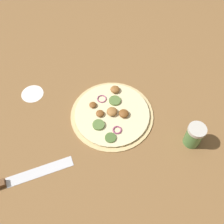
{
  "coord_description": "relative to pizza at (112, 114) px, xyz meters",
  "views": [
    {
      "loc": [
        -0.42,
        -0.23,
        0.73
      ],
      "look_at": [
        0.0,
        0.0,
        0.02
      ],
      "focal_mm": 42.0,
      "sensor_mm": 36.0,
      "label": 1
    }
  ],
  "objects": [
    {
      "name": "knife",
      "position": [
        -0.35,
        0.15,
        -0.0
      ],
      "size": [
        0.24,
        0.21,
        0.02
      ],
      "rotation": [
        0.0,
        0.0,
        5.57
      ],
      "color": "silver",
      "rests_on": "ground_plane"
    },
    {
      "name": "pizza",
      "position": [
        0.0,
        0.0,
        0.0
      ],
      "size": [
        0.28,
        0.28,
        0.03
      ],
      "color": "#D6B77A",
      "rests_on": "ground_plane"
    },
    {
      "name": "flour_patch",
      "position": [
        -0.06,
        0.29,
        -0.01
      ],
      "size": [
        0.08,
        0.08,
        0.0
      ],
      "color": "white",
      "rests_on": "ground_plane"
    },
    {
      "name": "spice_jar",
      "position": [
        0.03,
        -0.27,
        0.03
      ],
      "size": [
        0.05,
        0.05,
        0.08
      ],
      "color": "#4C7F42",
      "rests_on": "ground_plane"
    },
    {
      "name": "ground_plane",
      "position": [
        -0.0,
        -0.0,
        -0.01
      ],
      "size": [
        3.0,
        3.0,
        0.0
      ],
      "primitive_type": "plane",
      "color": "brown"
    }
  ]
}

